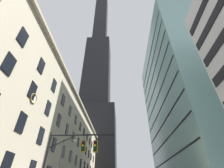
{
  "coord_description": "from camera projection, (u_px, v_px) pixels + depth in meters",
  "views": [
    {
      "loc": [
        0.05,
        -12.93,
        1.85
      ],
      "look_at": [
        -2.28,
        29.96,
        31.98
      ],
      "focal_mm": 24.69,
      "sensor_mm": 36.0,
      "label": 1
    }
  ],
  "objects": [
    {
      "name": "street_lamppost",
      "position": [
        62.0,
        164.0,
        23.06
      ],
      "size": [
        2.24,
        0.32,
        8.76
      ],
      "color": "#47474C",
      "rests_on": "sidewalk_left"
    },
    {
      "name": "station_building",
      "position": [
        50.0,
        148.0,
        40.66
      ],
      "size": [
        15.83,
        70.23,
        22.8
      ],
      "color": "#BCAF93",
      "rests_on": "ground"
    },
    {
      "name": "traffic_signal_mast",
      "position": [
        73.0,
        154.0,
        14.38
      ],
      "size": [
        6.53,
        0.63,
        6.58
      ],
      "color": "black",
      "rests_on": "sidewalk_left"
    },
    {
      "name": "dark_skyscraper",
      "position": [
        96.0,
        88.0,
        100.38
      ],
      "size": [
        24.31,
        24.31,
        196.9
      ],
      "color": "black",
      "rests_on": "ground"
    },
    {
      "name": "glass_office_midrise",
      "position": [
        189.0,
        101.0,
        43.91
      ],
      "size": [
        17.84,
        36.35,
        46.2
      ],
      "color": "gray",
      "rests_on": "ground"
    }
  ]
}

